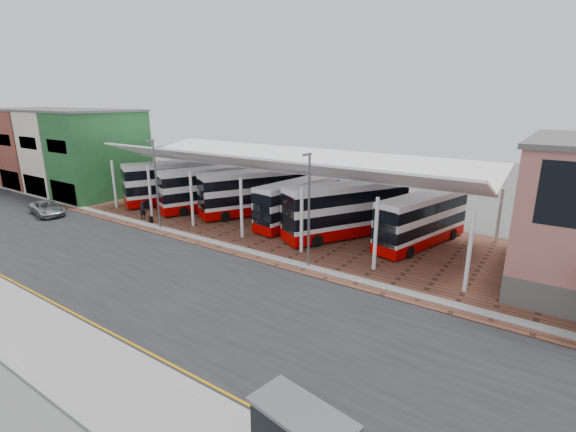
{
  "coord_description": "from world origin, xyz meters",
  "views": [
    {
      "loc": [
        16.41,
        -16.99,
        11.52
      ],
      "look_at": [
        -1.05,
        8.21,
        2.84
      ],
      "focal_mm": 26.0,
      "sensor_mm": 36.0,
      "label": 1
    }
  ],
  "objects_px": {
    "bus_4": "(346,210)",
    "bus_5": "(422,220)",
    "bus_0": "(177,182)",
    "bus_2": "(253,193)",
    "pedestrian": "(143,210)",
    "bus_1": "(211,189)",
    "silver_car": "(47,208)",
    "bus_3": "(299,203)"
  },
  "relations": [
    {
      "from": "bus_2",
      "to": "bus_3",
      "type": "distance_m",
      "value": 5.71
    },
    {
      "from": "bus_4",
      "to": "bus_5",
      "type": "height_order",
      "value": "bus_4"
    },
    {
      "from": "bus_5",
      "to": "bus_4",
      "type": "bearing_deg",
      "value": -151.93
    },
    {
      "from": "bus_0",
      "to": "bus_4",
      "type": "relative_size",
      "value": 1.03
    },
    {
      "from": "bus_0",
      "to": "bus_3",
      "type": "relative_size",
      "value": 1.11
    },
    {
      "from": "bus_0",
      "to": "bus_3",
      "type": "bearing_deg",
      "value": 29.32
    },
    {
      "from": "bus_1",
      "to": "bus_4",
      "type": "relative_size",
      "value": 0.99
    },
    {
      "from": "bus_0",
      "to": "bus_2",
      "type": "xyz_separation_m",
      "value": [
        10.13,
        1.06,
        -0.11
      ]
    },
    {
      "from": "bus_4",
      "to": "silver_car",
      "type": "height_order",
      "value": "bus_4"
    },
    {
      "from": "bus_0",
      "to": "bus_5",
      "type": "xyz_separation_m",
      "value": [
        27.07,
        1.59,
        -0.29
      ]
    },
    {
      "from": "bus_0",
      "to": "bus_1",
      "type": "relative_size",
      "value": 1.04
    },
    {
      "from": "bus_5",
      "to": "pedestrian",
      "type": "relative_size",
      "value": 5.77
    },
    {
      "from": "silver_car",
      "to": "pedestrian",
      "type": "bearing_deg",
      "value": -53.57
    },
    {
      "from": "bus_1",
      "to": "bus_4",
      "type": "bearing_deg",
      "value": 23.34
    },
    {
      "from": "bus_1",
      "to": "bus_5",
      "type": "relative_size",
      "value": 1.07
    },
    {
      "from": "bus_4",
      "to": "bus_2",
      "type": "bearing_deg",
      "value": -156.07
    },
    {
      "from": "bus_2",
      "to": "bus_4",
      "type": "distance_m",
      "value": 11.01
    },
    {
      "from": "bus_2",
      "to": "pedestrian",
      "type": "distance_m",
      "value": 10.93
    },
    {
      "from": "bus_4",
      "to": "silver_car",
      "type": "distance_m",
      "value": 30.35
    },
    {
      "from": "silver_car",
      "to": "bus_1",
      "type": "bearing_deg",
      "value": -36.57
    },
    {
      "from": "bus_5",
      "to": "silver_car",
      "type": "bearing_deg",
      "value": -145.66
    },
    {
      "from": "bus_4",
      "to": "silver_car",
      "type": "relative_size",
      "value": 2.15
    },
    {
      "from": "bus_2",
      "to": "silver_car",
      "type": "distance_m",
      "value": 21.1
    },
    {
      "from": "bus_1",
      "to": "bus_2",
      "type": "bearing_deg",
      "value": 34.05
    },
    {
      "from": "bus_1",
      "to": "pedestrian",
      "type": "relative_size",
      "value": 6.16
    },
    {
      "from": "bus_4",
      "to": "pedestrian",
      "type": "bearing_deg",
      "value": -131.58
    },
    {
      "from": "bus_0",
      "to": "bus_2",
      "type": "relative_size",
      "value": 1.06
    },
    {
      "from": "bus_2",
      "to": "bus_3",
      "type": "relative_size",
      "value": 1.05
    },
    {
      "from": "bus_2",
      "to": "silver_car",
      "type": "xyz_separation_m",
      "value": [
        -17.23,
        -12.09,
        -1.55
      ]
    },
    {
      "from": "silver_car",
      "to": "pedestrian",
      "type": "distance_m",
      "value": 10.49
    },
    {
      "from": "bus_1",
      "to": "bus_2",
      "type": "relative_size",
      "value": 1.02
    },
    {
      "from": "bus_2",
      "to": "bus_4",
      "type": "bearing_deg",
      "value": 23.63
    },
    {
      "from": "bus_2",
      "to": "bus_0",
      "type": "bearing_deg",
      "value": -145.38
    },
    {
      "from": "bus_0",
      "to": "bus_5",
      "type": "bearing_deg",
      "value": 29.89
    },
    {
      "from": "bus_3",
      "to": "silver_car",
      "type": "distance_m",
      "value": 25.82
    },
    {
      "from": "bus_4",
      "to": "bus_1",
      "type": "bearing_deg",
      "value": -151.09
    },
    {
      "from": "silver_car",
      "to": "bus_2",
      "type": "bearing_deg",
      "value": -43.96
    },
    {
      "from": "bus_1",
      "to": "bus_3",
      "type": "xyz_separation_m",
      "value": [
        10.75,
        0.66,
        -0.17
      ]
    },
    {
      "from": "silver_car",
      "to": "pedestrian",
      "type": "height_order",
      "value": "pedestrian"
    },
    {
      "from": "bus_3",
      "to": "bus_5",
      "type": "distance_m",
      "value": 11.27
    },
    {
      "from": "bus_5",
      "to": "silver_car",
      "type": "relative_size",
      "value": 2.0
    },
    {
      "from": "bus_4",
      "to": "bus_5",
      "type": "xyz_separation_m",
      "value": [
        5.98,
        1.49,
        -0.24
      ]
    }
  ]
}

